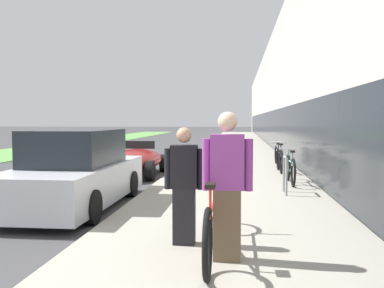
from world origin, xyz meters
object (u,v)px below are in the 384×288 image
cruiser_bike_farthest (277,155)px  vintage_roadster_curbside (135,161)px  bike_rack_hoop (285,171)px  cruiser_bike_nearest (290,169)px  cruiser_bike_middle (280,160)px  person_rider (227,186)px  person_bystander (184,186)px  tandem_bicycle (214,218)px  parked_sedan_curbside (76,173)px

cruiser_bike_farthest → vintage_roadster_curbside: size_ratio=0.43×
bike_rack_hoop → cruiser_bike_nearest: 1.60m
cruiser_bike_middle → person_rider: bearing=-99.2°
person_bystander → cruiser_bike_farthest: 10.59m
cruiser_bike_middle → vintage_roadster_curbside: 4.63m
person_rider → cruiser_bike_farthest: 11.08m
tandem_bicycle → person_rider: person_rider is taller
cruiser_bike_middle → person_bystander: bearing=-103.8°
person_rider → bike_rack_hoop: person_rider is taller
bike_rack_hoop → parked_sedan_curbside: (-4.33, -1.36, 0.06)m
person_rider → parked_sedan_curbside: (-3.16, 3.35, -0.30)m
tandem_bicycle → person_rider: bearing=-64.6°
person_bystander → cruiser_bike_nearest: (2.06, 5.67, -0.40)m
cruiser_bike_nearest → parked_sedan_curbside: size_ratio=0.41×
cruiser_bike_nearest → vintage_roadster_curbside: size_ratio=0.46×
cruiser_bike_farthest → person_bystander: bearing=-101.6°
cruiser_bike_nearest → vintage_roadster_curbside: bearing=155.4°
person_bystander → person_rider: bearing=-45.5°
person_bystander → cruiser_bike_middle: bearing=76.2°
tandem_bicycle → cruiser_bike_farthest: 10.72m
person_rider → person_bystander: (-0.59, 0.60, -0.10)m
bike_rack_hoop → cruiser_bike_nearest: cruiser_bike_nearest is taller
person_rider → cruiser_bike_middle: 8.94m
person_rider → person_bystander: size_ratio=1.12×
parked_sedan_curbside → cruiser_bike_nearest: bearing=32.3°
bike_rack_hoop → vintage_roadster_curbside: 5.71m
vintage_roadster_curbside → bike_rack_hoop: bearing=-40.3°
cruiser_bike_middle → parked_sedan_curbside: 7.14m
tandem_bicycle → cruiser_bike_middle: bearing=79.2°
person_bystander → bike_rack_hoop: 4.48m
cruiser_bike_nearest → parked_sedan_curbside: parked_sedan_curbside is taller
cruiser_bike_farthest → vintage_roadster_curbside: vintage_roadster_curbside is taller
bike_rack_hoop → cruiser_bike_farthest: (0.37, 6.26, -0.16)m
cruiser_bike_nearest → cruiser_bike_farthest: 4.70m
tandem_bicycle → cruiser_bike_nearest: bearing=74.4°
person_bystander → cruiser_bike_nearest: 6.05m
tandem_bicycle → parked_sedan_curbside: parked_sedan_curbside is taller
tandem_bicycle → cruiser_bike_farthest: (1.72, 10.59, -0.05)m
person_bystander → cruiser_bike_farthest: person_bystander is taller
cruiser_bike_middle → cruiser_bike_nearest: bearing=-89.1°
tandem_bicycle → person_bystander: person_bystander is taller
parked_sedan_curbside → vintage_roadster_curbside: size_ratio=1.13×
parked_sedan_curbside → person_bystander: bearing=-46.9°
person_rider → cruiser_bike_farthest: bearing=82.0°
bike_rack_hoop → cruiser_bike_farthest: size_ratio=0.50×
vintage_roadster_curbside → cruiser_bike_middle: bearing=5.2°
bike_rack_hoop → cruiser_bike_farthest: bike_rack_hoop is taller
person_bystander → cruiser_bike_nearest: bearing=70.1°
cruiser_bike_farthest → bike_rack_hoop: bearing=-93.4°
tandem_bicycle → bike_rack_hoop: (1.35, 4.33, 0.11)m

